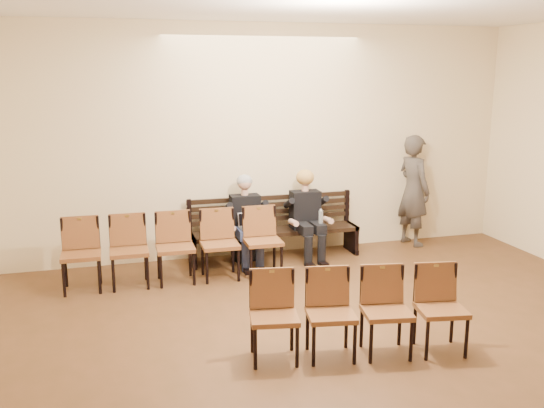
{
  "coord_description": "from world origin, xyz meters",
  "views": [
    {
      "loc": [
        -2.43,
        -3.85,
        2.84
      ],
      "look_at": [
        -0.14,
        4.05,
        0.99
      ],
      "focal_mm": 40.0,
      "sensor_mm": 36.0,
      "label": 1
    }
  ],
  "objects_px": {
    "seated_woman": "(307,218)",
    "passerby": "(414,182)",
    "water_bottle": "(321,225)",
    "chair_row_front": "(175,248)",
    "bench": "(275,244)",
    "bag": "(246,251)",
    "chair_row_back": "(359,314)",
    "seated_man": "(247,221)",
    "laptop": "(250,230)"
  },
  "relations": [
    {
      "from": "seated_woman",
      "to": "passerby",
      "type": "height_order",
      "value": "passerby"
    },
    {
      "from": "water_bottle",
      "to": "chair_row_front",
      "type": "bearing_deg",
      "value": -171.94
    },
    {
      "from": "bench",
      "to": "bag",
      "type": "xyz_separation_m",
      "value": [
        -0.45,
        0.03,
        -0.09
      ]
    },
    {
      "from": "bench",
      "to": "chair_row_back",
      "type": "relative_size",
      "value": 1.2
    },
    {
      "from": "seated_man",
      "to": "chair_row_front",
      "type": "height_order",
      "value": "seated_man"
    },
    {
      "from": "seated_woman",
      "to": "chair_row_front",
      "type": "distance_m",
      "value": 2.13
    },
    {
      "from": "chair_row_front",
      "to": "chair_row_back",
      "type": "relative_size",
      "value": 1.35
    },
    {
      "from": "laptop",
      "to": "passerby",
      "type": "height_order",
      "value": "passerby"
    },
    {
      "from": "seated_man",
      "to": "chair_row_front",
      "type": "bearing_deg",
      "value": -154.63
    },
    {
      "from": "seated_woman",
      "to": "chair_row_back",
      "type": "bearing_deg",
      "value": -100.19
    },
    {
      "from": "seated_man",
      "to": "chair_row_back",
      "type": "height_order",
      "value": "seated_man"
    },
    {
      "from": "bench",
      "to": "chair_row_back",
      "type": "distance_m",
      "value": 3.33
    },
    {
      "from": "bag",
      "to": "passerby",
      "type": "height_order",
      "value": "passerby"
    },
    {
      "from": "laptop",
      "to": "chair_row_back",
      "type": "distance_m",
      "value": 3.01
    },
    {
      "from": "seated_man",
      "to": "bag",
      "type": "distance_m",
      "value": 0.53
    },
    {
      "from": "seated_man",
      "to": "water_bottle",
      "type": "bearing_deg",
      "value": -11.45
    },
    {
      "from": "bench",
      "to": "seated_man",
      "type": "relative_size",
      "value": 2.02
    },
    {
      "from": "seated_man",
      "to": "chair_row_front",
      "type": "xyz_separation_m",
      "value": [
        -1.12,
        -0.53,
        -0.17
      ]
    },
    {
      "from": "bag",
      "to": "chair_row_front",
      "type": "relative_size",
      "value": 0.13
    },
    {
      "from": "passerby",
      "to": "chair_row_back",
      "type": "bearing_deg",
      "value": 130.89
    },
    {
      "from": "seated_woman",
      "to": "seated_man",
      "type": "bearing_deg",
      "value": 180.0
    },
    {
      "from": "bench",
      "to": "chair_row_front",
      "type": "xyz_separation_m",
      "value": [
        -1.58,
        -0.65,
        0.25
      ]
    },
    {
      "from": "laptop",
      "to": "chair_row_back",
      "type": "height_order",
      "value": "chair_row_back"
    },
    {
      "from": "water_bottle",
      "to": "passerby",
      "type": "height_order",
      "value": "passerby"
    },
    {
      "from": "bag",
      "to": "passerby",
      "type": "bearing_deg",
      "value": 1.38
    },
    {
      "from": "chair_row_back",
      "to": "laptop",
      "type": "bearing_deg",
      "value": 106.78
    },
    {
      "from": "seated_man",
      "to": "bag",
      "type": "xyz_separation_m",
      "value": [
        0.02,
        0.15,
        -0.5
      ]
    },
    {
      "from": "laptop",
      "to": "bag",
      "type": "distance_m",
      "value": 0.56
    },
    {
      "from": "seated_man",
      "to": "passerby",
      "type": "xyz_separation_m",
      "value": [
        2.84,
        0.22,
        0.4
      ]
    },
    {
      "from": "seated_man",
      "to": "chair_row_front",
      "type": "relative_size",
      "value": 0.44
    },
    {
      "from": "bench",
      "to": "chair_row_front",
      "type": "bearing_deg",
      "value": -157.69
    },
    {
      "from": "seated_man",
      "to": "seated_woman",
      "type": "height_order",
      "value": "seated_man"
    },
    {
      "from": "laptop",
      "to": "chair_row_back",
      "type": "xyz_separation_m",
      "value": [
        0.36,
        -2.99,
        -0.11
      ]
    },
    {
      "from": "bag",
      "to": "seated_woman",
      "type": "bearing_deg",
      "value": -9.34
    },
    {
      "from": "bag",
      "to": "laptop",
      "type": "bearing_deg",
      "value": -92.27
    },
    {
      "from": "seated_man",
      "to": "passerby",
      "type": "relative_size",
      "value": 0.62
    },
    {
      "from": "seated_woman",
      "to": "bench",
      "type": "bearing_deg",
      "value": 165.8
    },
    {
      "from": "laptop",
      "to": "bag",
      "type": "xyz_separation_m",
      "value": [
        0.01,
        0.37,
        -0.42
      ]
    },
    {
      "from": "seated_woman",
      "to": "bag",
      "type": "height_order",
      "value": "seated_woman"
    },
    {
      "from": "bag",
      "to": "chair_row_back",
      "type": "distance_m",
      "value": 3.39
    },
    {
      "from": "bench",
      "to": "passerby",
      "type": "relative_size",
      "value": 1.25
    },
    {
      "from": "water_bottle",
      "to": "seated_woman",
      "type": "bearing_deg",
      "value": 122.55
    },
    {
      "from": "chair_row_back",
      "to": "chair_row_front",
      "type": "bearing_deg",
      "value": 128.9
    },
    {
      "from": "bench",
      "to": "bag",
      "type": "bearing_deg",
      "value": 175.95
    },
    {
      "from": "bench",
      "to": "passerby",
      "type": "height_order",
      "value": "passerby"
    },
    {
      "from": "seated_woman",
      "to": "water_bottle",
      "type": "height_order",
      "value": "seated_woman"
    },
    {
      "from": "bag",
      "to": "chair_row_front",
      "type": "bearing_deg",
      "value": -149.01
    },
    {
      "from": "seated_woman",
      "to": "passerby",
      "type": "relative_size",
      "value": 0.61
    },
    {
      "from": "laptop",
      "to": "chair_row_front",
      "type": "xyz_separation_m",
      "value": [
        -1.12,
        -0.32,
        -0.08
      ]
    },
    {
      "from": "chair_row_front",
      "to": "bench",
      "type": "bearing_deg",
      "value": 23.52
    }
  ]
}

